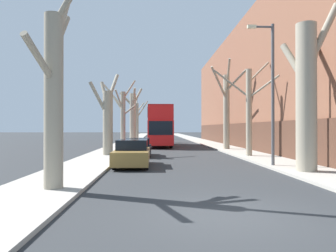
# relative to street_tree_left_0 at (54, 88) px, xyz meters

# --- Properties ---
(ground_plane) EXTENTS (300.00, 300.00, 0.00)m
(ground_plane) POSITION_rel_street_tree_left_0_xyz_m (4.88, -3.11, -3.30)
(ground_plane) COLOR #2B2D30
(sidewalk_left) EXTENTS (2.83, 120.00, 0.12)m
(sidewalk_left) POSITION_rel_street_tree_left_0_xyz_m (-0.48, 46.89, -3.24)
(sidewalk_left) COLOR #A39E93
(sidewalk_left) RESTS_ON ground
(sidewalk_right) EXTENTS (2.83, 120.00, 0.12)m
(sidewalk_right) POSITION_rel_street_tree_left_0_xyz_m (10.25, 46.89, -3.24)
(sidewalk_right) COLOR #A39E93
(sidewalk_right) RESTS_ON ground
(building_facade_right) EXTENTS (10.08, 46.93, 12.68)m
(building_facade_right) POSITION_rel_street_tree_left_0_xyz_m (16.65, 25.04, 3.03)
(building_facade_right) COLOR brown
(building_facade_right) RESTS_ON ground
(street_tree_left_0) EXTENTS (2.04, 3.37, 7.15)m
(street_tree_left_0) POSITION_rel_street_tree_left_0_xyz_m (0.00, 0.00, 0.00)
(street_tree_left_0) COLOR gray
(street_tree_left_0) RESTS_ON ground
(street_tree_left_1) EXTENTS (1.90, 2.71, 6.24)m
(street_tree_left_1) POSITION_rel_street_tree_left_0_xyz_m (-0.19, 13.01, -0.58)
(street_tree_left_1) COLOR gray
(street_tree_left_1) RESTS_ON ground
(street_tree_left_2) EXTENTS (3.69, 2.53, 7.16)m
(street_tree_left_2) POSITION_rel_street_tree_left_0_xyz_m (-0.26, 24.53, 0.14)
(street_tree_left_2) COLOR gray
(street_tree_left_2) RESTS_ON ground
(street_tree_left_3) EXTENTS (3.41, 2.68, 7.88)m
(street_tree_left_3) POSITION_rel_street_tree_left_0_xyz_m (0.05, 36.61, 0.57)
(street_tree_left_3) COLOR gray
(street_tree_left_3) RESTS_ON ground
(street_tree_left_4) EXTENTS (3.38, 2.73, 7.76)m
(street_tree_left_4) POSITION_rel_street_tree_left_0_xyz_m (0.03, 48.45, 0.42)
(street_tree_left_4) COLOR gray
(street_tree_left_4) RESTS_ON ground
(street_tree_right_0) EXTENTS (2.54, 2.94, 7.61)m
(street_tree_right_0) POSITION_rel_street_tree_left_0_xyz_m (9.96, 3.76, 0.32)
(street_tree_right_0) COLOR gray
(street_tree_right_0) RESTS_ON ground
(street_tree_right_1) EXTENTS (4.32, 3.13, 6.89)m
(street_tree_right_1) POSITION_rel_street_tree_left_0_xyz_m (9.72, 11.87, 0.09)
(street_tree_right_1) COLOR gray
(street_tree_right_1) RESTS_ON ground
(street_tree_right_2) EXTENTS (3.11, 2.76, 8.08)m
(street_tree_right_2) POSITION_rel_street_tree_left_0_xyz_m (9.75, 19.10, 0.58)
(street_tree_right_2) COLOR gray
(street_tree_right_2) RESTS_ON ground
(double_decker_bus) EXTENTS (2.53, 11.76, 4.30)m
(double_decker_bus) POSITION_rel_street_tree_left_0_xyz_m (3.75, 26.07, -0.86)
(double_decker_bus) COLOR red
(double_decker_bus) RESTS_ON ground
(parked_car_0) EXTENTS (1.78, 4.36, 1.40)m
(parked_car_0) POSITION_rel_street_tree_left_0_xyz_m (2.00, 6.85, -2.63)
(parked_car_0) COLOR olive
(parked_car_0) RESTS_ON ground
(parked_car_1) EXTENTS (1.83, 4.22, 1.29)m
(parked_car_1) POSITION_rel_street_tree_left_0_xyz_m (2.00, 13.13, -2.68)
(parked_car_1) COLOR black
(parked_car_1) RESTS_ON ground
(lamp_post) EXTENTS (1.40, 0.20, 7.38)m
(lamp_post) POSITION_rel_street_tree_left_0_xyz_m (9.15, 6.03, 0.84)
(lamp_post) COLOR #4C4F54
(lamp_post) RESTS_ON ground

